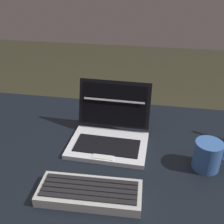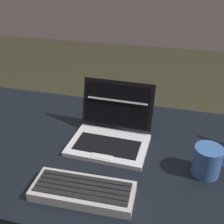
{
  "view_description": "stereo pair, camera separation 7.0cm",
  "coord_description": "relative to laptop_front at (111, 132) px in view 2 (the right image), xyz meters",
  "views": [
    {
      "loc": [
        0.21,
        -0.77,
        1.34
      ],
      "look_at": [
        0.07,
        -0.01,
        0.9
      ],
      "focal_mm": 43.27,
      "sensor_mm": 36.0,
      "label": 1
    },
    {
      "loc": [
        0.27,
        -0.76,
        1.34
      ],
      "look_at": [
        0.07,
        -0.01,
        0.9
      ],
      "focal_mm": 43.27,
      "sensor_mm": 36.0,
      "label": 2
    }
  ],
  "objects": [
    {
      "name": "desk",
      "position": [
        -0.05,
        -0.04,
        -0.12
      ],
      "size": [
        1.61,
        0.74,
        0.74
      ],
      "color": "black",
      "rests_on": "ground"
    },
    {
      "name": "coffee_mug",
      "position": [
        0.34,
        -0.09,
        0.01
      ],
      "size": [
        0.13,
        0.09,
        0.1
      ],
      "color": "#3A66AB",
      "rests_on": "desk"
    },
    {
      "name": "laptop_front",
      "position": [
        0.0,
        0.0,
        0.0
      ],
      "size": [
        0.28,
        0.25,
        0.2
      ],
      "color": "silver",
      "rests_on": "desk"
    },
    {
      "name": "external_keyboard",
      "position": [
        -0.01,
        -0.28,
        -0.03
      ],
      "size": [
        0.3,
        0.13,
        0.03
      ],
      "color": "#BABBB7",
      "rests_on": "desk"
    }
  ]
}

